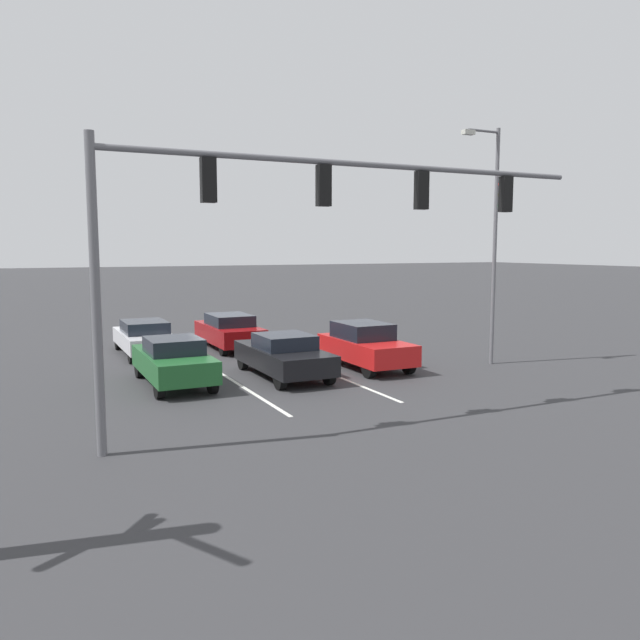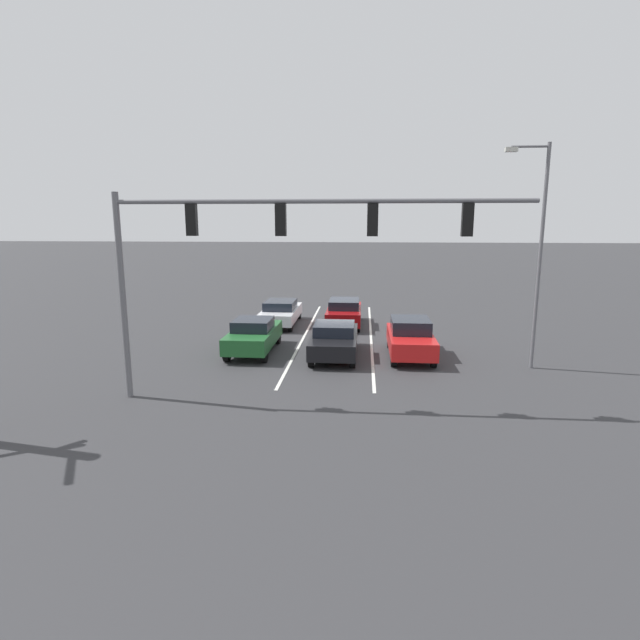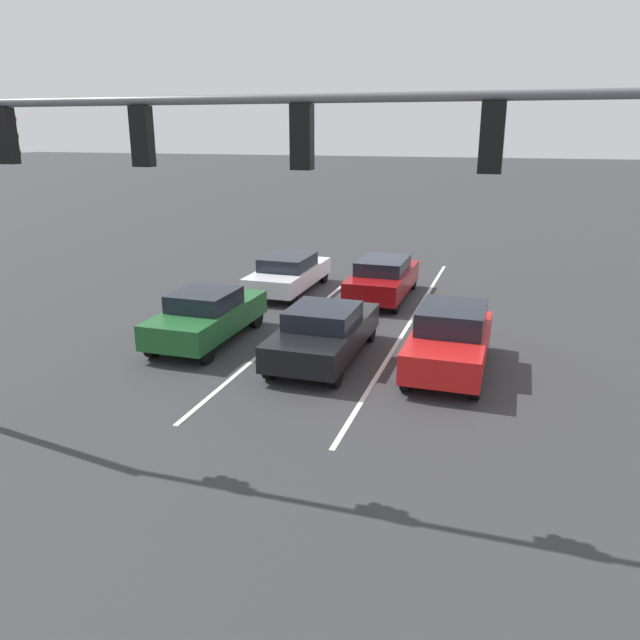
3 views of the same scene
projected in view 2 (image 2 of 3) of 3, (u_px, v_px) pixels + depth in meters
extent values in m
plane|color=#333335|center=(340.00, 325.00, 28.04)|extent=(240.00, 240.00, 0.00)
cube|color=silver|center=(371.00, 336.00, 25.26)|extent=(0.12, 17.39, 0.01)
cube|color=silver|center=(305.00, 335.00, 25.55)|extent=(0.12, 17.39, 0.01)
cube|color=red|center=(410.00, 341.00, 21.22)|extent=(1.83, 4.24, 0.71)
cube|color=black|center=(410.00, 325.00, 21.36)|extent=(1.61, 2.08, 0.57)
cube|color=red|center=(420.00, 327.00, 23.17)|extent=(0.24, 0.06, 0.12)
cube|color=red|center=(393.00, 327.00, 23.28)|extent=(0.24, 0.06, 0.12)
cylinder|color=black|center=(434.00, 359.00, 19.71)|extent=(0.22, 0.65, 0.65)
cylinder|color=black|center=(394.00, 359.00, 19.85)|extent=(0.22, 0.65, 0.65)
cylinder|color=black|center=(424.00, 341.00, 22.74)|extent=(0.22, 0.65, 0.65)
cylinder|color=black|center=(390.00, 341.00, 22.87)|extent=(0.22, 0.65, 0.65)
cube|color=#1E5928|center=(254.00, 337.00, 22.00)|extent=(1.82, 4.44, 0.68)
cube|color=black|center=(253.00, 324.00, 21.78)|extent=(1.60, 1.82, 0.48)
cube|color=red|center=(276.00, 323.00, 24.04)|extent=(0.24, 0.06, 0.12)
cube|color=red|center=(251.00, 323.00, 24.15)|extent=(0.24, 0.06, 0.12)
cylinder|color=black|center=(264.00, 354.00, 20.41)|extent=(0.22, 0.70, 0.70)
cylinder|color=black|center=(227.00, 353.00, 20.55)|extent=(0.22, 0.70, 0.70)
cylinder|color=black|center=(278.00, 336.00, 23.58)|extent=(0.22, 0.70, 0.70)
cylinder|color=black|center=(245.00, 336.00, 23.71)|extent=(0.22, 0.70, 0.70)
cube|color=black|center=(334.00, 341.00, 21.40)|extent=(1.91, 4.64, 0.65)
cube|color=black|center=(334.00, 329.00, 21.18)|extent=(1.68, 1.86, 0.47)
cube|color=red|center=(351.00, 327.00, 23.54)|extent=(0.24, 0.06, 0.12)
cube|color=red|center=(323.00, 326.00, 23.65)|extent=(0.24, 0.06, 0.12)
cylinder|color=black|center=(353.00, 360.00, 19.68)|extent=(0.22, 0.65, 0.65)
cylinder|color=black|center=(311.00, 359.00, 19.82)|extent=(0.22, 0.65, 0.65)
cylinder|color=black|center=(354.00, 339.00, 23.10)|extent=(0.22, 0.65, 0.65)
cylinder|color=black|center=(319.00, 339.00, 23.24)|extent=(0.22, 0.65, 0.65)
cube|color=silver|center=(281.00, 314.00, 27.94)|extent=(1.84, 4.68, 0.60)
cube|color=black|center=(280.00, 305.00, 27.76)|extent=(1.62, 2.20, 0.47)
cube|color=red|center=(297.00, 305.00, 30.10)|extent=(0.24, 0.06, 0.12)
cube|color=red|center=(276.00, 304.00, 30.21)|extent=(0.24, 0.06, 0.12)
cylinder|color=black|center=(290.00, 326.00, 26.20)|extent=(0.22, 0.63, 0.63)
cylinder|color=black|center=(261.00, 325.00, 26.33)|extent=(0.22, 0.63, 0.63)
cylinder|color=black|center=(299.00, 314.00, 29.66)|extent=(0.22, 0.63, 0.63)
cylinder|color=black|center=(273.00, 313.00, 29.80)|extent=(0.22, 0.63, 0.63)
cube|color=maroon|center=(344.00, 314.00, 27.72)|extent=(1.84, 4.54, 0.70)
cube|color=black|center=(344.00, 304.00, 27.53)|extent=(1.62, 2.22, 0.47)
cube|color=red|center=(356.00, 304.00, 29.81)|extent=(0.24, 0.06, 0.12)
cube|color=red|center=(335.00, 304.00, 29.92)|extent=(0.24, 0.06, 0.12)
cylinder|color=black|center=(358.00, 327.00, 26.04)|extent=(0.22, 0.60, 0.60)
cylinder|color=black|center=(328.00, 326.00, 26.17)|extent=(0.22, 0.60, 0.60)
cylinder|color=black|center=(359.00, 315.00, 29.40)|extent=(0.22, 0.60, 0.60)
cylinder|color=black|center=(332.00, 314.00, 29.53)|extent=(0.22, 0.60, 0.60)
cylinder|color=slate|center=(123.00, 298.00, 15.83)|extent=(0.20, 0.20, 6.57)
cylinder|color=slate|center=(320.00, 201.00, 14.73)|extent=(12.57, 0.14, 0.14)
cube|color=black|center=(467.00, 220.00, 14.47)|extent=(0.32, 0.22, 0.95)
sphere|color=red|center=(467.00, 210.00, 14.57)|extent=(0.20, 0.20, 0.20)
sphere|color=#4C420C|center=(466.00, 220.00, 14.63)|extent=(0.20, 0.20, 0.20)
sphere|color=#0A3814|center=(466.00, 230.00, 14.68)|extent=(0.20, 0.20, 0.20)
cube|color=black|center=(373.00, 220.00, 14.70)|extent=(0.32, 0.22, 0.95)
sphere|color=red|center=(373.00, 210.00, 14.80)|extent=(0.20, 0.20, 0.20)
sphere|color=#4C420C|center=(373.00, 220.00, 14.86)|extent=(0.20, 0.20, 0.20)
sphere|color=#0A3814|center=(372.00, 230.00, 14.91)|extent=(0.20, 0.20, 0.20)
cube|color=black|center=(281.00, 220.00, 14.93)|extent=(0.32, 0.22, 0.95)
sphere|color=red|center=(281.00, 210.00, 15.04)|extent=(0.20, 0.20, 0.20)
sphere|color=#4C420C|center=(282.00, 220.00, 15.09)|extent=(0.20, 0.20, 0.20)
sphere|color=#0A3814|center=(282.00, 230.00, 15.14)|extent=(0.20, 0.20, 0.20)
cube|color=black|center=(192.00, 220.00, 15.17)|extent=(0.32, 0.22, 0.95)
sphere|color=red|center=(193.00, 211.00, 15.27)|extent=(0.20, 0.20, 0.20)
sphere|color=#4C420C|center=(193.00, 220.00, 15.32)|extent=(0.20, 0.20, 0.20)
sphere|color=#0A3814|center=(194.00, 229.00, 15.38)|extent=(0.20, 0.20, 0.20)
cylinder|color=slate|center=(540.00, 260.00, 18.89)|extent=(0.14, 0.14, 8.52)
cylinder|color=slate|center=(530.00, 146.00, 18.15)|extent=(1.34, 0.09, 0.09)
cube|color=beige|center=(511.00, 150.00, 18.23)|extent=(0.44, 0.24, 0.16)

